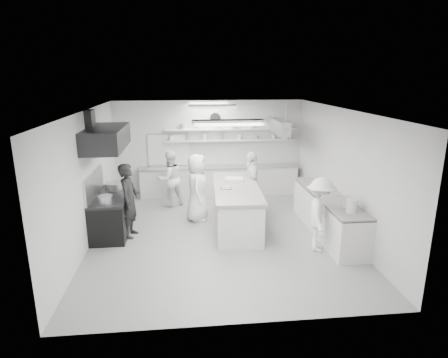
{
  "coord_description": "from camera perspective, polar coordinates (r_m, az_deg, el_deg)",
  "views": [
    {
      "loc": [
        -0.78,
        -8.57,
        3.77
      ],
      "look_at": [
        0.18,
        0.6,
        1.23
      ],
      "focal_mm": 30.42,
      "sensor_mm": 36.0,
      "label": 1
    }
  ],
  "objects": [
    {
      "name": "light_fixture_rear",
      "position": [
        10.43,
        -1.69,
        10.83
      ],
      "size": [
        1.3,
        0.25,
        0.1
      ],
      "primitive_type": "cube",
      "color": "silver",
      "rests_on": "ceiling"
    },
    {
      "name": "bowl_island_b",
      "position": [
        10.2,
        1.49,
        -0.03
      ],
      "size": [
        0.2,
        0.2,
        0.06
      ],
      "primitive_type": "imported",
      "rotation": [
        0.0,
        0.0,
        -0.02
      ],
      "color": "silver",
      "rests_on": "prep_island"
    },
    {
      "name": "bowl_island_a",
      "position": [
        9.33,
        0.34,
        -1.48
      ],
      "size": [
        0.3,
        0.3,
        0.07
      ],
      "primitive_type": "imported",
      "rotation": [
        0.0,
        0.0,
        -0.05
      ],
      "color": "#B7B8BA",
      "rests_on": "prep_island"
    },
    {
      "name": "exhaust_hood",
      "position": [
        9.26,
        -17.32,
        5.89
      ],
      "size": [
        0.85,
        2.0,
        0.5
      ],
      "primitive_type": "cube",
      "color": "black",
      "rests_on": "wall_left"
    },
    {
      "name": "pass_through_window",
      "position": [
        12.28,
        -8.32,
        4.34
      ],
      "size": [
        1.3,
        0.04,
        1.0
      ],
      "primitive_type": "cube",
      "color": "black",
      "rests_on": "wall_back"
    },
    {
      "name": "floor",
      "position": [
        9.4,
        -0.71,
        -8.32
      ],
      "size": [
        6.0,
        7.0,
        0.02
      ],
      "primitive_type": "cube",
      "color": "gray",
      "rests_on": "ground"
    },
    {
      "name": "shelf_lower",
      "position": [
        12.2,
        1.08,
        5.86
      ],
      "size": [
        4.2,
        0.26,
        0.04
      ],
      "primitive_type": "cube",
      "color": "silver",
      "rests_on": "wall_back"
    },
    {
      "name": "shelf_upper",
      "position": [
        12.15,
        1.09,
        7.49
      ],
      "size": [
        4.2,
        0.26,
        0.04
      ],
      "primitive_type": "cube",
      "color": "silver",
      "rests_on": "wall_back"
    },
    {
      "name": "light_fixture_front",
      "position": [
        6.86,
        0.61,
        8.46
      ],
      "size": [
        1.3,
        0.25,
        0.1
      ],
      "primitive_type": "cube",
      "color": "silver",
      "rests_on": "ceiling"
    },
    {
      "name": "cook_island_right",
      "position": [
        10.48,
        4.16,
        -0.62
      ],
      "size": [
        0.53,
        1.07,
        1.77
      ],
      "primitive_type": "imported",
      "rotation": [
        0.0,
        0.0,
        -1.67
      ],
      "color": "white",
      "rests_on": "floor"
    },
    {
      "name": "wall_front",
      "position": [
        5.61,
        2.59,
        -8.48
      ],
      "size": [
        6.0,
        0.04,
        3.0
      ],
      "primitive_type": "cube",
      "color": "silver",
      "rests_on": "floor"
    },
    {
      "name": "cook_right",
      "position": [
        8.55,
        14.24,
        -5.2
      ],
      "size": [
        0.92,
        1.21,
        1.66
      ],
      "primitive_type": "imported",
      "rotation": [
        0.0,
        0.0,
        1.25
      ],
      "color": "white",
      "rests_on": "floor"
    },
    {
      "name": "pot_rack",
      "position": [
        11.41,
        8.26,
        7.84
      ],
      "size": [
        0.3,
        1.6,
        0.4
      ],
      "primitive_type": "cube",
      "color": "#B7B8BA",
      "rests_on": "ceiling"
    },
    {
      "name": "wall_clock",
      "position": [
        12.14,
        -1.33,
        9.15
      ],
      "size": [
        0.32,
        0.05,
        0.32
      ],
      "primitive_type": "cylinder",
      "rotation": [
        1.57,
        0.0,
        0.0
      ],
      "color": "white",
      "rests_on": "wall_back"
    },
    {
      "name": "wall_back",
      "position": [
        12.3,
        -2.25,
        4.75
      ],
      "size": [
        6.0,
        0.04,
        3.0
      ],
      "primitive_type": "cube",
      "color": "silver",
      "rests_on": "floor"
    },
    {
      "name": "right_counter",
      "position": [
        9.63,
        15.37,
        -5.22
      ],
      "size": [
        0.74,
        3.3,
        0.94
      ],
      "primitive_type": "cube",
      "color": "silver",
      "rests_on": "floor"
    },
    {
      "name": "stove",
      "position": [
        9.73,
        -16.44,
        -5.2
      ],
      "size": [
        0.8,
        1.8,
        0.9
      ],
      "primitive_type": "cube",
      "color": "black",
      "rests_on": "floor"
    },
    {
      "name": "ceiling",
      "position": [
        8.64,
        -0.78,
        10.35
      ],
      "size": [
        6.0,
        7.0,
        0.02
      ],
      "primitive_type": "cube",
      "color": "white",
      "rests_on": "wall_back"
    },
    {
      "name": "prep_island",
      "position": [
        9.67,
        1.85,
        -4.29
      ],
      "size": [
        1.18,
        2.84,
        1.03
      ],
      "primitive_type": "cube",
      "rotation": [
        0.0,
        0.0,
        -0.05
      ],
      "color": "silver",
      "rests_on": "floor"
    },
    {
      "name": "stove_pot",
      "position": [
        10.0,
        -16.22,
        -1.17
      ],
      "size": [
        0.43,
        0.43,
        0.23
      ],
      "primitive_type": "cylinder",
      "color": "#B7B8BA",
      "rests_on": "stove"
    },
    {
      "name": "cook_island_left",
      "position": [
        10.03,
        -4.1,
        -1.29
      ],
      "size": [
        0.63,
        0.91,
        1.79
      ],
      "primitive_type": "imported",
      "rotation": [
        0.0,
        0.0,
        1.5
      ],
      "color": "white",
      "rests_on": "floor"
    },
    {
      "name": "wall_right",
      "position": [
        9.64,
        17.32,
        1.07
      ],
      "size": [
        0.04,
        7.0,
        3.0
      ],
      "primitive_type": "cube",
      "color": "silver",
      "rests_on": "floor"
    },
    {
      "name": "cook_stove",
      "position": [
        9.25,
        -14.06,
        -3.17
      ],
      "size": [
        0.54,
        0.72,
        1.79
      ],
      "primitive_type": "imported",
      "rotation": [
        0.0,
        0.0,
        1.39
      ],
      "color": "black",
      "rests_on": "floor"
    },
    {
      "name": "wall_left",
      "position": [
        9.14,
        -19.83,
        0.08
      ],
      "size": [
        0.04,
        7.0,
        3.0
      ],
      "primitive_type": "cube",
      "color": "silver",
      "rests_on": "floor"
    },
    {
      "name": "bowl_right",
      "position": [
        9.55,
        16.8,
        -2.34
      ],
      "size": [
        0.27,
        0.27,
        0.05
      ],
      "primitive_type": "imported",
      "rotation": [
        0.0,
        0.0,
        -0.26
      ],
      "color": "silver",
      "rests_on": "right_counter"
    },
    {
      "name": "cook_back",
      "position": [
        11.21,
        -8.16,
        0.03
      ],
      "size": [
        1.01,
        0.94,
        1.66
      ],
      "primitive_type": "imported",
      "rotation": [
        0.0,
        0.0,
        -2.64
      ],
      "color": "white",
      "rests_on": "floor"
    },
    {
      "name": "back_counter",
      "position": [
        12.27,
        -0.7,
        -0.25
      ],
      "size": [
        5.0,
        0.6,
        0.92
      ],
      "primitive_type": "cube",
      "color": "silver",
      "rests_on": "floor"
    }
  ]
}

